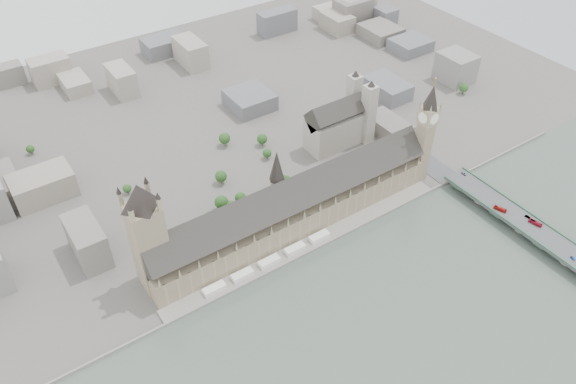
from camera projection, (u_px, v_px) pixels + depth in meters
ground at (305, 240)px, 474.60m from camera, size 900.00×900.00×0.00m
embankment_wall at (315, 249)px, 464.20m from camera, size 600.00×1.50×3.00m
river_terrace at (310, 244)px, 469.24m from camera, size 270.00×15.00×2.00m
terrace_tents at (269, 261)px, 450.55m from camera, size 118.00×7.00×4.00m
palace_of_westminster at (292, 207)px, 472.20m from camera, size 265.00×40.73×55.44m
elizabeth_tower at (426, 127)px, 500.65m from camera, size 17.00×17.00×107.50m
victoria_tower at (147, 233)px, 403.00m from camera, size 30.00×30.00×100.00m
central_tower at (277, 175)px, 448.98m from camera, size 13.00×13.00×48.00m
westminster_bridge at (516, 220)px, 485.35m from camera, size 25.00×325.00×10.25m
bridge_parapets at (562, 247)px, 453.68m from camera, size 25.00×235.00×1.15m
westminster_abbey at (340, 122)px, 565.25m from camera, size 68.00×36.00×64.00m
city_skyline_inland at (176, 96)px, 616.15m from camera, size 720.00×360.00×38.00m
park_trees at (257, 199)px, 503.15m from camera, size 110.00×30.00×15.00m
red_bus_north at (500, 209)px, 486.49m from camera, size 6.15×11.46×3.12m
red_bus_south at (535, 223)px, 473.25m from camera, size 5.15×11.86×3.22m
car_blue at (573, 258)px, 443.66m from camera, size 2.87×4.96×1.59m
car_silver at (528, 217)px, 480.16m from camera, size 2.50×4.95×1.56m
car_approach at (464, 174)px, 524.79m from camera, size 2.26×5.28×1.52m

